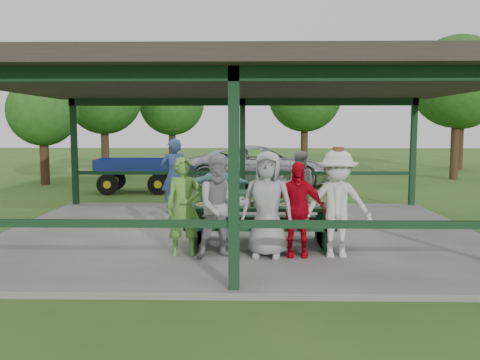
{
  "coord_description": "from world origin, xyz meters",
  "views": [
    {
      "loc": [
        0.22,
        -10.56,
        2.31
      ],
      "look_at": [
        0.01,
        -0.3,
        1.23
      ],
      "focal_mm": 38.0,
      "sensor_mm": 36.0,
      "label": 1
    }
  ],
  "objects_px": {
    "spectator_lblue": "(218,185)",
    "contestant_red": "(297,209)",
    "contestant_green": "(184,207)",
    "picnic_table_near": "(259,220)",
    "farm_trailer": "(136,174)",
    "pickup_truck": "(260,166)",
    "contestant_grey_mid": "(267,204)",
    "contestant_white_fedora": "(337,204)",
    "picnic_table_far": "(254,204)",
    "spectator_blue": "(174,176)",
    "spectator_grey": "(299,185)",
    "contestant_grey_left": "(221,206)"
  },
  "relations": [
    {
      "from": "picnic_table_near",
      "to": "spectator_blue",
      "type": "bearing_deg",
      "value": 121.18
    },
    {
      "from": "contestant_grey_left",
      "to": "spectator_grey",
      "type": "bearing_deg",
      "value": 49.59
    },
    {
      "from": "contestant_grey_left",
      "to": "pickup_truck",
      "type": "bearing_deg",
      "value": 69.62
    },
    {
      "from": "picnic_table_near",
      "to": "farm_trailer",
      "type": "height_order",
      "value": "farm_trailer"
    },
    {
      "from": "contestant_grey_mid",
      "to": "contestant_white_fedora",
      "type": "height_order",
      "value": "contestant_white_fedora"
    },
    {
      "from": "contestant_green",
      "to": "contestant_red",
      "type": "bearing_deg",
      "value": -8.24
    },
    {
      "from": "contestant_green",
      "to": "contestant_grey_left",
      "type": "distance_m",
      "value": 0.66
    },
    {
      "from": "picnic_table_near",
      "to": "pickup_truck",
      "type": "xyz_separation_m",
      "value": [
        0.22,
        10.48,
        0.21
      ]
    },
    {
      "from": "farm_trailer",
      "to": "contestant_white_fedora",
      "type": "bearing_deg",
      "value": -63.12
    },
    {
      "from": "pickup_truck",
      "to": "spectator_blue",
      "type": "bearing_deg",
      "value": 165.02
    },
    {
      "from": "contestant_white_fedora",
      "to": "picnic_table_near",
      "type": "bearing_deg",
      "value": 150.76
    },
    {
      "from": "spectator_blue",
      "to": "spectator_grey",
      "type": "bearing_deg",
      "value": 153.99
    },
    {
      "from": "spectator_lblue",
      "to": "spectator_grey",
      "type": "bearing_deg",
      "value": -179.28
    },
    {
      "from": "contestant_white_fedora",
      "to": "spectator_lblue",
      "type": "xyz_separation_m",
      "value": [
        -2.26,
        3.6,
        -0.11
      ]
    },
    {
      "from": "contestant_green",
      "to": "contestant_grey_mid",
      "type": "height_order",
      "value": "contestant_grey_mid"
    },
    {
      "from": "contestant_green",
      "to": "contestant_white_fedora",
      "type": "distance_m",
      "value": 2.61
    },
    {
      "from": "picnic_table_far",
      "to": "contestant_green",
      "type": "distance_m",
      "value": 3.06
    },
    {
      "from": "picnic_table_far",
      "to": "contestant_red",
      "type": "distance_m",
      "value": 2.91
    },
    {
      "from": "picnic_table_near",
      "to": "picnic_table_far",
      "type": "distance_m",
      "value": 2.0
    },
    {
      "from": "picnic_table_near",
      "to": "contestant_grey_left",
      "type": "bearing_deg",
      "value": -125.21
    },
    {
      "from": "spectator_lblue",
      "to": "spectator_blue",
      "type": "height_order",
      "value": "spectator_blue"
    },
    {
      "from": "picnic_table_far",
      "to": "contestant_green",
      "type": "height_order",
      "value": "contestant_green"
    },
    {
      "from": "contestant_white_fedora",
      "to": "contestant_grey_left",
      "type": "bearing_deg",
      "value": -173.3
    },
    {
      "from": "picnic_table_far",
      "to": "spectator_lblue",
      "type": "relative_size",
      "value": 1.67
    },
    {
      "from": "picnic_table_far",
      "to": "farm_trailer",
      "type": "distance_m",
      "value": 7.62
    },
    {
      "from": "contestant_grey_mid",
      "to": "spectator_grey",
      "type": "bearing_deg",
      "value": 85.41
    },
    {
      "from": "contestant_grey_mid",
      "to": "pickup_truck",
      "type": "bearing_deg",
      "value": 98.73
    },
    {
      "from": "spectator_blue",
      "to": "farm_trailer",
      "type": "bearing_deg",
      "value": -78.72
    },
    {
      "from": "contestant_green",
      "to": "farm_trailer",
      "type": "xyz_separation_m",
      "value": [
        -2.9,
        9.19,
        -0.31
      ]
    },
    {
      "from": "contestant_white_fedora",
      "to": "farm_trailer",
      "type": "xyz_separation_m",
      "value": [
        -5.51,
        9.24,
        -0.38
      ]
    },
    {
      "from": "contestant_green",
      "to": "farm_trailer",
      "type": "relative_size",
      "value": 0.46
    },
    {
      "from": "picnic_table_near",
      "to": "contestant_red",
      "type": "relative_size",
      "value": 1.65
    },
    {
      "from": "spectator_blue",
      "to": "contestant_red",
      "type": "bearing_deg",
      "value": 110.64
    },
    {
      "from": "contestant_green",
      "to": "spectator_lblue",
      "type": "bearing_deg",
      "value": 76.65
    },
    {
      "from": "pickup_truck",
      "to": "spectator_lblue",
      "type": "bearing_deg",
      "value": 174.83
    },
    {
      "from": "picnic_table_far",
      "to": "contestant_grey_mid",
      "type": "bearing_deg",
      "value": -85.88
    },
    {
      "from": "spectator_lblue",
      "to": "contestant_red",
      "type": "bearing_deg",
      "value": 116.28
    },
    {
      "from": "contestant_green",
      "to": "spectator_grey",
      "type": "distance_m",
      "value": 4.18
    },
    {
      "from": "contestant_grey_mid",
      "to": "picnic_table_near",
      "type": "bearing_deg",
      "value": 106.9
    },
    {
      "from": "picnic_table_far",
      "to": "spectator_lblue",
      "type": "xyz_separation_m",
      "value": [
        -0.86,
        0.77,
        0.33
      ]
    },
    {
      "from": "picnic_table_near",
      "to": "contestant_grey_mid",
      "type": "distance_m",
      "value": 0.97
    },
    {
      "from": "picnic_table_near",
      "to": "spectator_blue",
      "type": "xyz_separation_m",
      "value": [
        -2.11,
        3.49,
        0.48
      ]
    },
    {
      "from": "contestant_grey_mid",
      "to": "contestant_red",
      "type": "xyz_separation_m",
      "value": [
        0.51,
        0.05,
        -0.09
      ]
    },
    {
      "from": "contestant_red",
      "to": "pickup_truck",
      "type": "distance_m",
      "value": 11.29
    },
    {
      "from": "contestant_grey_mid",
      "to": "contestant_grey_left",
      "type": "bearing_deg",
      "value": -164.18
    },
    {
      "from": "picnic_table_near",
      "to": "contestant_grey_mid",
      "type": "bearing_deg",
      "value": -82.36
    },
    {
      "from": "contestant_red",
      "to": "spectator_grey",
      "type": "bearing_deg",
      "value": 85.64
    },
    {
      "from": "picnic_table_far",
      "to": "pickup_truck",
      "type": "xyz_separation_m",
      "value": [
        0.31,
        8.48,
        0.21
      ]
    },
    {
      "from": "picnic_table_near",
      "to": "spectator_blue",
      "type": "height_order",
      "value": "spectator_blue"
    },
    {
      "from": "picnic_table_far",
      "to": "contestant_white_fedora",
      "type": "height_order",
      "value": "contestant_white_fedora"
    }
  ]
}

